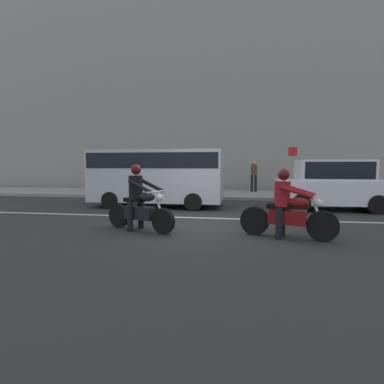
% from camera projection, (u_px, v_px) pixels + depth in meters
% --- Properties ---
extents(ground_plane, '(80.00, 80.00, 0.00)m').
position_uv_depth(ground_plane, '(193.00, 223.00, 8.34)').
color(ground_plane, '#2A2A2A').
extents(sidewalk_slab, '(40.00, 4.40, 0.14)m').
position_uv_depth(sidewalk_slab, '(216.00, 194.00, 16.20)').
color(sidewalk_slab, gray).
rests_on(sidewalk_slab, ground_plane).
extents(building_facade, '(40.00, 1.40, 13.04)m').
position_uv_depth(building_facade, '(221.00, 87.00, 18.97)').
color(building_facade, gray).
rests_on(building_facade, ground_plane).
extents(lane_marking_stripe, '(18.00, 0.14, 0.01)m').
position_uv_depth(lane_marking_stripe, '(175.00, 217.00, 9.33)').
color(lane_marking_stripe, silver).
rests_on(lane_marking_stripe, ground_plane).
extents(motorcycle_with_rider_crimson, '(2.06, 0.86, 1.53)m').
position_uv_depth(motorcycle_with_rider_crimson, '(287.00, 210.00, 6.62)').
color(motorcycle_with_rider_crimson, black).
rests_on(motorcycle_with_rider_crimson, ground_plane).
extents(motorcycle_with_rider_black_leather, '(1.93, 0.99, 1.63)m').
position_uv_depth(motorcycle_with_rider_black_leather, '(139.00, 204.00, 7.40)').
color(motorcycle_with_rider_black_leather, black).
rests_on(motorcycle_with_rider_black_leather, ground_plane).
extents(parked_hatchback_white, '(3.88, 1.76, 1.80)m').
position_uv_depth(parked_hatchback_white, '(332.00, 184.00, 10.78)').
color(parked_hatchback_white, silver).
rests_on(parked_hatchback_white, ground_plane).
extents(parked_van_silver, '(5.00, 1.96, 2.18)m').
position_uv_depth(parked_van_silver, '(157.00, 174.00, 11.62)').
color(parked_van_silver, '#B2B5BA').
rests_on(parked_van_silver, ground_plane).
extents(street_sign_post, '(0.44, 0.08, 2.42)m').
position_uv_depth(street_sign_post, '(292.00, 165.00, 15.43)').
color(street_sign_post, gray).
rests_on(street_sign_post, sidewalk_slab).
extents(pedestrian_bystander, '(0.34, 0.34, 1.72)m').
position_uv_depth(pedestrian_bystander, '(254.00, 174.00, 16.72)').
color(pedestrian_bystander, black).
rests_on(pedestrian_bystander, sidewalk_slab).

